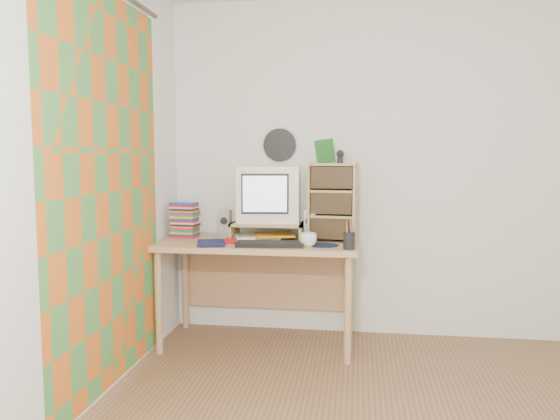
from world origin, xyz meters
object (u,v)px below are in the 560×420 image
(crt_monitor, at_px, (269,194))
(cd_rack, at_px, (333,202))
(desk, at_px, (260,258))
(dvd_stack, at_px, (185,220))
(diary, at_px, (197,242))
(keyboard, at_px, (270,244))
(mug, at_px, (308,240))

(crt_monitor, relative_size, cd_rack, 0.78)
(desk, height_order, dvd_stack, dvd_stack)
(desk, height_order, diary, diary)
(keyboard, xyz_separation_m, diary, (-0.49, -0.01, 0.01))
(dvd_stack, relative_size, mug, 2.23)
(desk, bearing_deg, mug, -34.82)
(crt_monitor, height_order, cd_rack, cd_rack)
(desk, distance_m, cd_rack, 0.66)
(keyboard, height_order, mug, mug)
(dvd_stack, distance_m, cd_rack, 1.10)
(dvd_stack, bearing_deg, keyboard, -18.84)
(desk, height_order, keyboard, keyboard)
(keyboard, distance_m, diary, 0.49)
(cd_rack, distance_m, diary, 0.98)
(crt_monitor, xyz_separation_m, cd_rack, (0.47, -0.08, -0.05))
(crt_monitor, xyz_separation_m, diary, (-0.43, -0.38, -0.30))
(desk, distance_m, keyboard, 0.35)
(mug, relative_size, diary, 0.51)
(cd_rack, distance_m, mug, 0.38)
(keyboard, relative_size, diary, 1.99)
(desk, height_order, crt_monitor, crt_monitor)
(crt_monitor, bearing_deg, diary, -144.22)
(dvd_stack, distance_m, mug, 0.99)
(cd_rack, xyz_separation_m, mug, (-0.15, -0.27, -0.23))
(desk, distance_m, mug, 0.48)
(keyboard, distance_m, dvd_stack, 0.77)
(crt_monitor, xyz_separation_m, keyboard, (0.07, -0.38, -0.31))
(dvd_stack, bearing_deg, desk, 2.92)
(desk, relative_size, cd_rack, 2.55)
(crt_monitor, height_order, diary, crt_monitor)
(diary, bearing_deg, cd_rack, 2.64)
(mug, bearing_deg, dvd_stack, 162.77)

